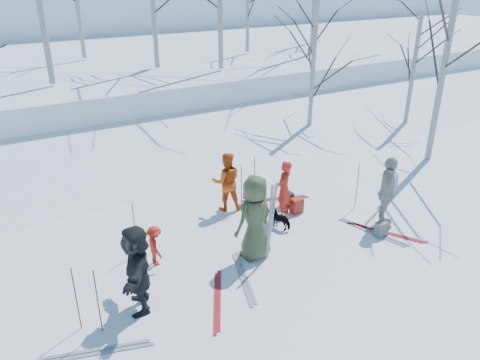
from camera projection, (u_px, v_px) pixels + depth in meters
ground at (272, 254)px, 10.90m from camera, size 120.00×120.00×0.00m
snow_ramp at (161, 153)px, 16.34m from camera, size 70.00×9.49×4.12m
snow_plateau at (88, 76)px, 23.86m from camera, size 70.00×18.00×2.20m
far_hill at (26, 19)px, 39.98m from camera, size 90.00×30.00×6.00m
skier_olive_center at (255, 218)px, 10.41m from camera, size 1.09×0.82×2.01m
skier_red_north at (284, 189)px, 12.28m from camera, size 0.68×0.60×1.56m
skier_redor_behind at (227, 182)px, 12.59m from camera, size 0.97×0.86×1.65m
skier_red_seated at (155, 246)px, 10.34m from camera, size 0.38×0.63×0.95m
skier_cream_east at (387, 192)px, 11.73m from camera, size 1.13×1.07×1.88m
skier_grey_west at (137, 269)px, 8.83m from camera, size 1.01×1.76×1.81m
dog at (281, 219)px, 11.90m from camera, size 0.50×0.66×0.51m
upright_ski_left at (270, 223)px, 10.32m from camera, size 0.09×0.16×1.90m
upright_ski_right at (272, 220)px, 10.44m from camera, size 0.15×0.23×1.89m
ski_pair_a at (372, 232)px, 11.77m from camera, size 1.13×2.00×0.02m
ski_pair_b at (386, 233)px, 11.75m from camera, size 1.82×2.07×0.02m
ski_pair_c at (244, 277)px, 10.05m from camera, size 1.34×2.02×0.02m
ski_pair_d at (97, 352)px, 8.11m from camera, size 1.23×2.01×0.02m
ski_pair_e at (275, 199)px, 13.45m from camera, size 1.39×2.03×0.02m
ski_pair_f at (217, 300)px, 9.37m from camera, size 1.78×2.07×0.02m
ski_pole_a at (357, 185)px, 12.73m from camera, size 0.02×0.02×1.34m
ski_pole_b at (254, 179)px, 13.11m from camera, size 0.02×0.02×1.34m
ski_pole_c at (241, 187)px, 12.63m from camera, size 0.02×0.02×1.34m
ski_pole_d at (135, 229)px, 10.62m from camera, size 0.02×0.02×1.34m
ski_pole_e at (98, 301)px, 8.32m from camera, size 0.02×0.02×1.34m
ski_pole_f at (76, 299)px, 8.37m from camera, size 0.02×0.02×1.34m
backpack_red at (297, 206)px, 12.64m from camera, size 0.32×0.22×0.42m
backpack_grey at (381, 229)px, 11.55m from camera, size 0.30×0.20×0.38m
backpack_dark at (287, 200)px, 12.98m from camera, size 0.34×0.24×0.40m
birch_plateau_j at (248, 3)px, 22.61m from camera, size 3.80×3.80×4.57m
birch_edge_b at (445, 62)px, 14.88m from camera, size 5.29×5.29×6.69m
birch_edge_c at (413, 75)px, 18.43m from camera, size 3.71×3.71×4.45m
birch_edge_e at (312, 84)px, 17.31m from camera, size 3.58×3.58×4.26m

